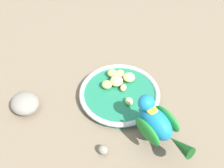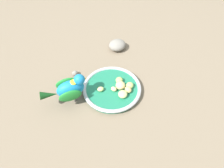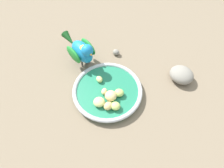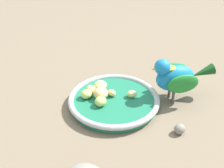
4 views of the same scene
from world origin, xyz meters
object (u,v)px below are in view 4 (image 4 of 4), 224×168
object	(u,v)px
feeding_bowl	(114,101)
parrot	(176,76)
apple_piece_4	(101,93)
apple_piece_5	(86,95)
apple_piece_2	(100,85)
apple_piece_6	(132,94)
apple_piece_3	(112,92)
apple_piece_1	(91,90)
apple_piece_0	(101,101)
pebble_0	(180,129)

from	to	relation	value
feeding_bowl	parrot	xyz separation A→B (m)	(-0.00, 0.17, 0.06)
apple_piece_4	apple_piece_5	distance (m)	0.04
apple_piece_2	apple_piece_6	bearing A→B (deg)	58.21
apple_piece_6	parrot	size ratio (longest dim) A/B	0.15
feeding_bowl	apple_piece_6	xyz separation A→B (m)	(-0.00, 0.05, 0.02)
apple_piece_5	apple_piece_6	bearing A→B (deg)	86.02
apple_piece_5	parrot	bearing A→B (deg)	88.43
apple_piece_3	apple_piece_5	size ratio (longest dim) A/B	0.78
apple_piece_1	parrot	world-z (taller)	parrot
apple_piece_5	feeding_bowl	bearing A→B (deg)	81.34
apple_piece_5	apple_piece_4	bearing A→B (deg)	86.16
apple_piece_6	apple_piece_3	bearing A→B (deg)	-107.72
apple_piece_0	apple_piece_2	xyz separation A→B (m)	(-0.07, 0.01, 0.00)
apple_piece_6	pebble_0	xyz separation A→B (m)	(0.13, 0.09, -0.02)
feeding_bowl	pebble_0	xyz separation A→B (m)	(0.13, 0.14, -0.00)
feeding_bowl	parrot	distance (m)	0.18
apple_piece_2	pebble_0	bearing A→B (deg)	42.86
apple_piece_2	apple_piece_5	world-z (taller)	same
apple_piece_2	pebble_0	world-z (taller)	apple_piece_2
feeding_bowl	parrot	size ratio (longest dim) A/B	1.32
feeding_bowl	apple_piece_5	bearing A→B (deg)	-98.66
feeding_bowl	apple_piece_0	distance (m)	0.05
apple_piece_4	apple_piece_5	size ratio (longest dim) A/B	1.26
apple_piece_2	apple_piece_3	world-z (taller)	apple_piece_2
apple_piece_1	pebble_0	xyz separation A→B (m)	(0.16, 0.20, -0.02)
feeding_bowl	apple_piece_0	xyz separation A→B (m)	(0.02, -0.04, 0.02)
apple_piece_1	apple_piece_5	distance (m)	0.03
apple_piece_6	parrot	bearing A→B (deg)	90.89
pebble_0	apple_piece_6	bearing A→B (deg)	-146.07
apple_piece_3	apple_piece_5	distance (m)	0.07
apple_piece_0	apple_piece_4	bearing A→B (deg)	172.81
apple_piece_3	apple_piece_6	world-z (taller)	same
apple_piece_0	pebble_0	size ratio (longest dim) A/B	1.17
apple_piece_3	apple_piece_4	xyz separation A→B (m)	(0.01, -0.03, 0.01)
apple_piece_2	parrot	xyz separation A→B (m)	(0.05, 0.20, 0.04)
apple_piece_4	apple_piece_5	bearing A→B (deg)	-93.84
apple_piece_6	pebble_0	world-z (taller)	apple_piece_6
feeding_bowl	apple_piece_3	distance (m)	0.02
apple_piece_0	apple_piece_1	size ratio (longest dim) A/B	1.02
apple_piece_1	apple_piece_3	xyz separation A→B (m)	(0.02, 0.05, -0.00)
apple_piece_3	apple_piece_6	size ratio (longest dim) A/B	0.91
apple_piece_2	apple_piece_4	world-z (taller)	apple_piece_4
parrot	apple_piece_5	bearing A→B (deg)	-7.36
apple_piece_5	apple_piece_2	bearing A→B (deg)	134.73
apple_piece_4	apple_piece_5	xyz separation A→B (m)	(-0.00, -0.04, -0.00)
apple_piece_3	pebble_0	world-z (taller)	apple_piece_3
apple_piece_3	parrot	xyz separation A→B (m)	(0.01, 0.17, 0.04)
apple_piece_1	apple_piece_6	xyz separation A→B (m)	(0.03, 0.11, -0.00)
apple_piece_0	apple_piece_6	xyz separation A→B (m)	(-0.03, 0.09, -0.00)
apple_piece_1	apple_piece_6	distance (m)	0.11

